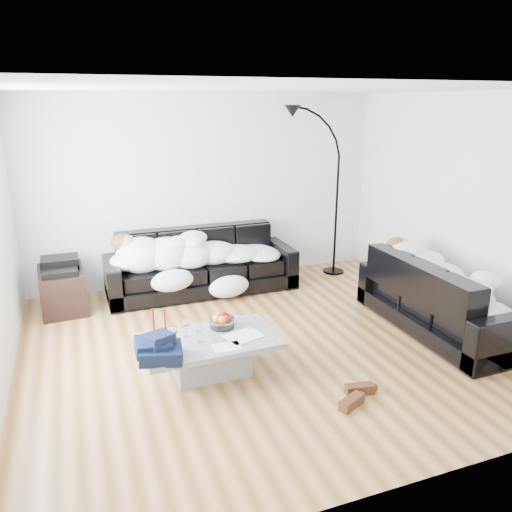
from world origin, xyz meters
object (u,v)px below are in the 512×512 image
object	(u,v)px
wine_glass_b	(175,335)
stereo	(60,265)
sleeper_back	(202,247)
sofa_back	(201,262)
shoes	(356,395)
wine_glass_c	(200,334)
wine_glass_a	(186,328)
candle_right	(165,321)
sofa_right	(441,295)
candle_left	(153,322)
floor_lamp	(337,202)
av_cabinet	(63,290)
fruit_bowl	(222,320)
coffee_table	(211,356)
sleeper_right	(443,277)

from	to	relation	value
wine_glass_b	stereo	xyz separation A→B (m)	(-0.97, 2.11, 0.13)
sleeper_back	sofa_back	bearing A→B (deg)	90.00
shoes	wine_glass_c	bearing A→B (deg)	131.30
wine_glass_a	wine_glass_b	size ratio (longest dim) A/B	1.00
wine_glass_a	candle_right	xyz separation A→B (m)	(-0.16, 0.20, 0.02)
wine_glass_b	sofa_right	bearing A→B (deg)	0.60
candle_left	floor_lamp	size ratio (longest dim) A/B	0.12
sofa_right	candle_left	xyz separation A→B (m)	(-3.16, 0.22, 0.09)
sofa_right	sleeper_back	world-z (taller)	sleeper_back
wine_glass_a	floor_lamp	xyz separation A→B (m)	(2.74, 2.09, 0.62)
shoes	floor_lamp	xyz separation A→B (m)	(1.48, 3.08, 1.03)
wine_glass_c	wine_glass_b	bearing A→B (deg)	166.96
av_cabinet	sleeper_back	bearing A→B (deg)	-3.59
candle_left	wine_glass_b	bearing A→B (deg)	-59.42
floor_lamp	sleeper_back	bearing A→B (deg)	-171.07
sofa_right	stereo	distance (m)	4.50
wine_glass_b	candle_left	xyz separation A→B (m)	(-0.15, 0.25, 0.05)
sleeper_back	fruit_bowl	bearing A→B (deg)	-98.78
sofa_right	fruit_bowl	distance (m)	2.51
sofa_right	coffee_table	xyz separation A→B (m)	(-2.68, -0.04, -0.23)
candle_left	sleeper_right	bearing A→B (deg)	-3.96
wine_glass_c	wine_glass_a	bearing A→B (deg)	120.89
wine_glass_c	floor_lamp	world-z (taller)	floor_lamp
sofa_right	coffee_table	bearing A→B (deg)	90.81
sofa_back	sofa_right	world-z (taller)	sofa_back
candle_right	wine_glass_c	bearing A→B (deg)	-54.21
sleeper_right	sleeper_back	bearing A→B (deg)	47.06
coffee_table	wine_glass_a	distance (m)	0.36
shoes	coffee_table	bearing A→B (deg)	127.08
coffee_table	stereo	xyz separation A→B (m)	(-1.31, 2.11, 0.40)
fruit_bowl	wine_glass_a	xyz separation A→B (m)	(-0.38, -0.08, 0.01)
sofa_right	wine_glass_a	size ratio (longest dim) A/B	11.73
wine_glass_a	candle_left	bearing A→B (deg)	151.88
sleeper_right	candle_right	xyz separation A→B (m)	(-3.05, 0.27, -0.16)
sleeper_right	av_cabinet	world-z (taller)	sleeper_right
stereo	sofa_right	bearing A→B (deg)	-28.17
candle_right	stereo	size ratio (longest dim) A/B	0.49
wine_glass_c	candle_left	size ratio (longest dim) A/B	0.62
sofa_back	candle_left	size ratio (longest dim) A/B	9.52
sleeper_right	candle_left	size ratio (longest dim) A/B	6.58
sofa_back	sofa_right	bearing A→B (deg)	-43.63
candle_left	av_cabinet	world-z (taller)	candle_left
candle_left	candle_right	bearing A→B (deg)	23.03
fruit_bowl	sofa_back	bearing A→B (deg)	81.44
wine_glass_c	stereo	world-z (taller)	stereo
shoes	av_cabinet	world-z (taller)	av_cabinet
wine_glass_a	fruit_bowl	bearing A→B (deg)	12.02
candle_right	shoes	size ratio (longest dim) A/B	0.49
stereo	floor_lamp	distance (m)	3.87
coffee_table	wine_glass_c	bearing A→B (deg)	-158.00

